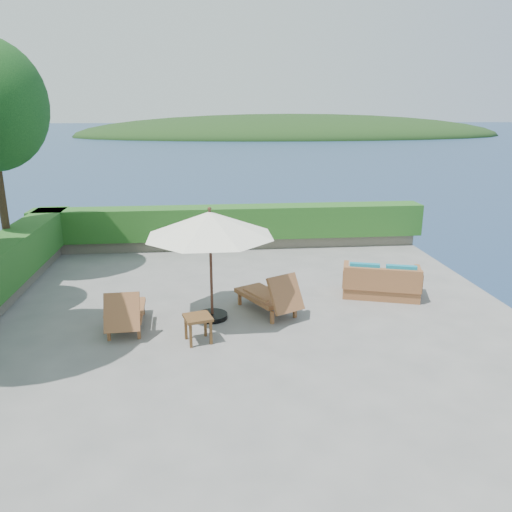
{
  "coord_description": "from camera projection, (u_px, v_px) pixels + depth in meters",
  "views": [
    {
      "loc": [
        -0.82,
        -10.06,
        4.3
      ],
      "look_at": [
        0.3,
        0.8,
        1.1
      ],
      "focal_mm": 35.0,
      "sensor_mm": 36.0,
      "label": 1
    }
  ],
  "objects": [
    {
      "name": "wicker_loveseat",
      "position": [
        381.0,
        283.0,
        11.87
      ],
      "size": [
        1.99,
        1.41,
        0.88
      ],
      "rotation": [
        0.0,
        0.0,
        -0.3
      ],
      "color": "brown",
      "rests_on": "ground"
    },
    {
      "name": "patio_umbrella",
      "position": [
        210.0,
        225.0,
        10.14
      ],
      "size": [
        3.55,
        3.55,
        2.43
      ],
      "rotation": [
        0.0,
        0.0,
        0.39
      ],
      "color": "black",
      "rests_on": "ground"
    },
    {
      "name": "offshore_island",
      "position": [
        291.0,
        136.0,
        147.84
      ],
      "size": [
        126.0,
        57.6,
        12.6
      ],
      "primitive_type": "ellipsoid",
      "color": "black",
      "rests_on": "ocean"
    },
    {
      "name": "lounge_right",
      "position": [
        271.0,
        295.0,
        10.87
      ],
      "size": [
        1.43,
        1.86,
        1.0
      ],
      "rotation": [
        0.0,
        0.0,
        0.49
      ],
      "color": "brown",
      "rests_on": "ground"
    },
    {
      "name": "foundation",
      "position": [
        247.0,
        378.0,
        11.33
      ],
      "size": [
        12.0,
        12.0,
        3.0
      ],
      "primitive_type": "cube",
      "color": "#5F584C",
      "rests_on": "ocean"
    },
    {
      "name": "planter_wall_far",
      "position": [
        232.0,
        242.0,
        16.19
      ],
      "size": [
        12.0,
        0.6,
        0.36
      ],
      "primitive_type": "cube",
      "color": "gray",
      "rests_on": "ground"
    },
    {
      "name": "ocean",
      "position": [
        247.0,
        433.0,
        11.74
      ],
      "size": [
        600.0,
        600.0,
        0.0
      ],
      "primitive_type": "plane",
      "color": "#18284C",
      "rests_on": "ground"
    },
    {
      "name": "side_table",
      "position": [
        198.0,
        321.0,
        9.51
      ],
      "size": [
        0.61,
        0.61,
        0.53
      ],
      "rotation": [
        0.0,
        0.0,
        0.27
      ],
      "color": "brown",
      "rests_on": "ground"
    },
    {
      "name": "hedge_far",
      "position": [
        231.0,
        222.0,
        16.0
      ],
      "size": [
        12.4,
        0.9,
        1.0
      ],
      "primitive_type": "cube",
      "color": "#164D19",
      "rests_on": "planter_wall_far"
    },
    {
      "name": "lounge_left",
      "position": [
        125.0,
        312.0,
        10.05
      ],
      "size": [
        0.79,
        1.67,
        0.95
      ],
      "rotation": [
        0.0,
        0.0,
        0.05
      ],
      "color": "brown",
      "rests_on": "ground"
    },
    {
      "name": "ground",
      "position": [
        246.0,
        315.0,
        10.89
      ],
      "size": [
        12.0,
        12.0,
        0.0
      ],
      "primitive_type": "plane",
      "color": "gray",
      "rests_on": "ground"
    }
  ]
}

